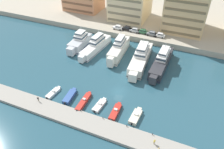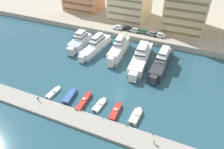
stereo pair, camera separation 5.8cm
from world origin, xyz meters
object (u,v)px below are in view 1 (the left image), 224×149
object	(u,v)px
car_black_left	(127,28)
car_green_center_left	(143,31)
yacht_charcoal_center	(162,61)
car_silver_mid_left	(135,30)
yacht_silver_far_left	(80,42)
pedestrian_far_side	(38,99)
yacht_ivory_mid_left	(119,49)
motorboat_white_far_left	(53,93)
car_grey_center	(152,33)
yacht_white_left	(96,46)
motorboat_red_mid_left	(84,102)
motorboat_white_center_left	(100,105)
motorboat_blue_left	(70,96)
car_white_far_left	(118,27)
motorboat_cream_center_right	(136,116)
pedestrian_near_edge	(154,141)
yacht_ivory_center_left	(141,58)
motorboat_red_center	(115,112)
car_white_center_right	(160,35)

from	to	relation	value
car_black_left	car_green_center_left	xyz separation A→B (m)	(6.95, -0.14, 0.00)
yacht_charcoal_center	car_green_center_left	xyz separation A→B (m)	(-12.06, 17.69, 0.98)
car_silver_mid_left	car_black_left	bearing A→B (deg)	175.05
yacht_silver_far_left	pedestrian_far_side	bearing A→B (deg)	-81.01
yacht_ivory_mid_left	car_green_center_left	bearing A→B (deg)	74.85
motorboat_white_far_left	car_grey_center	bearing A→B (deg)	67.34
yacht_silver_far_left	yacht_white_left	bearing A→B (deg)	-0.12
motorboat_red_mid_left	pedestrian_far_side	distance (m)	12.66
motorboat_white_center_left	car_silver_mid_left	size ratio (longest dim) A/B	1.47
motorboat_blue_left	car_grey_center	world-z (taller)	car_grey_center
car_white_far_left	motorboat_red_mid_left	bearing A→B (deg)	-80.80
yacht_ivory_mid_left	car_grey_center	bearing A→B (deg)	62.06
car_black_left	yacht_white_left	bearing A→B (deg)	-111.53
yacht_silver_far_left	car_silver_mid_left	distance (m)	23.80
car_black_left	yacht_charcoal_center	bearing A→B (deg)	-43.16
car_green_center_left	motorboat_blue_left	bearing A→B (deg)	-101.38
yacht_white_left	car_black_left	xyz separation A→B (m)	(6.62, 16.78, 1.12)
motorboat_cream_center_right	pedestrian_near_edge	distance (m)	9.35
yacht_silver_far_left	car_black_left	distance (m)	21.66
yacht_ivory_center_left	car_white_far_left	xyz separation A→B (m)	(-15.79, 17.87, 0.87)
car_silver_mid_left	pedestrian_near_edge	bearing A→B (deg)	-66.84
yacht_white_left	car_green_center_left	world-z (taller)	yacht_white_left
motorboat_white_far_left	motorboat_white_center_left	xyz separation A→B (m)	(14.87, 0.73, -0.01)
motorboat_red_center	car_silver_mid_left	size ratio (longest dim) A/B	1.66
motorboat_white_center_left	pedestrian_far_side	distance (m)	17.23
motorboat_white_far_left	car_white_center_right	bearing A→B (deg)	63.69
car_silver_mid_left	car_grey_center	size ratio (longest dim) A/B	1.00
motorboat_white_far_left	motorboat_white_center_left	size ratio (longest dim) A/B	0.99
yacht_ivory_mid_left	car_white_center_right	bearing A→B (deg)	53.40
yacht_silver_far_left	motorboat_white_center_left	bearing A→B (deg)	-51.23
yacht_ivory_center_left	motorboat_white_far_left	world-z (taller)	yacht_ivory_center_left
motorboat_red_mid_left	yacht_silver_far_left	bearing A→B (deg)	121.50
motorboat_white_far_left	car_silver_mid_left	bearing A→B (deg)	76.23
motorboat_red_center	motorboat_red_mid_left	bearing A→B (deg)	-179.94
yacht_ivory_mid_left	car_silver_mid_left	xyz separation A→B (m)	(0.91, 15.98, 0.68)
motorboat_red_center	pedestrian_near_edge	world-z (taller)	pedestrian_near_edge
motorboat_cream_center_right	car_black_left	distance (m)	47.12
motorboat_white_center_left	car_white_center_right	bearing A→B (deg)	81.19
yacht_silver_far_left	motorboat_cream_center_right	size ratio (longest dim) A/B	2.44
yacht_silver_far_left	yacht_ivory_center_left	world-z (taller)	yacht_ivory_center_left
car_white_center_right	yacht_silver_far_left	bearing A→B (deg)	-149.87
motorboat_blue_left	yacht_ivory_center_left	bearing A→B (deg)	61.62
motorboat_blue_left	car_white_center_right	xyz separation A→B (m)	(16.05, 43.01, 2.70)
yacht_ivory_center_left	pedestrian_far_side	distance (m)	36.64
motorboat_white_center_left	motorboat_cream_center_right	bearing A→B (deg)	-0.43
motorboat_white_far_left	motorboat_red_mid_left	bearing A→B (deg)	0.34
motorboat_cream_center_right	car_grey_center	size ratio (longest dim) A/B	1.53
yacht_charcoal_center	car_white_far_left	size ratio (longest dim) A/B	5.17
motorboat_blue_left	car_white_center_right	size ratio (longest dim) A/B	1.63
motorboat_white_center_left	car_white_far_left	size ratio (longest dim) A/B	1.45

